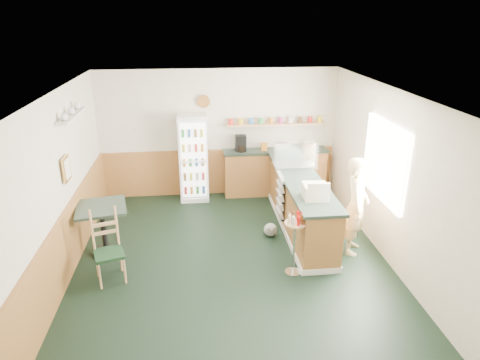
{
  "coord_description": "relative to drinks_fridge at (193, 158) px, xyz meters",
  "views": [
    {
      "loc": [
        -0.49,
        -5.8,
        3.75
      ],
      "look_at": [
        0.2,
        0.6,
        1.22
      ],
      "focal_mm": 32.0,
      "sensor_mm": 36.0,
      "label": 1
    }
  ],
  "objects": [
    {
      "name": "ground",
      "position": [
        0.56,
        -2.74,
        -0.9
      ],
      "size": [
        6.0,
        6.0,
        0.0
      ],
      "primitive_type": "plane",
      "color": "black",
      "rests_on": "ground"
    },
    {
      "name": "room_envelope",
      "position": [
        0.33,
        -2.01,
        0.62
      ],
      "size": [
        5.04,
        6.02,
        2.72
      ],
      "color": "beige",
      "rests_on": "ground"
    },
    {
      "name": "service_counter",
      "position": [
        1.91,
        -1.66,
        -0.44
      ],
      "size": [
        0.68,
        3.01,
        1.01
      ],
      "color": "#AC6B37",
      "rests_on": "ground"
    },
    {
      "name": "back_counter",
      "position": [
        1.74,
        0.06,
        -0.35
      ],
      "size": [
        2.24,
        0.42,
        1.69
      ],
      "color": "#AC6B37",
      "rests_on": "ground"
    },
    {
      "name": "drinks_fridge",
      "position": [
        0.0,
        0.0,
        0.0
      ],
      "size": [
        0.6,
        0.52,
        1.81
      ],
      "color": "white",
      "rests_on": "ground"
    },
    {
      "name": "display_case",
      "position": [
        1.91,
        -1.06,
        0.33
      ],
      "size": [
        0.8,
        0.42,
        0.45
      ],
      "color": "silver",
      "rests_on": "service_counter"
    },
    {
      "name": "cash_register",
      "position": [
        1.91,
        -2.51,
        0.22
      ],
      "size": [
        0.4,
        0.42,
        0.22
      ],
      "primitive_type": "cube",
      "rotation": [
        0.0,
        0.0,
        -0.06
      ],
      "color": "beige",
      "rests_on": "service_counter"
    },
    {
      "name": "shopkeeper",
      "position": [
        2.61,
        -2.49,
        -0.08
      ],
      "size": [
        0.58,
        0.66,
        1.64
      ],
      "primitive_type": "imported",
      "rotation": [
        0.0,
        0.0,
        1.16
      ],
      "color": "tan",
      "rests_on": "ground"
    },
    {
      "name": "condiment_stand",
      "position": [
        1.47,
        -3.04,
        -0.23
      ],
      "size": [
        0.32,
        0.32,
        1.0
      ],
      "rotation": [
        0.0,
        0.0,
        0.19
      ],
      "color": "silver",
      "rests_on": "ground"
    },
    {
      "name": "newspaper_rack",
      "position": [
        1.55,
        -1.56,
        -0.25
      ],
      "size": [
        0.09,
        0.42,
        0.84
      ],
      "color": "black",
      "rests_on": "ground"
    },
    {
      "name": "cafe_table",
      "position": [
        -1.49,
        -2.12,
        -0.3
      ],
      "size": [
        0.9,
        0.9,
        0.85
      ],
      "rotation": [
        0.0,
        0.0,
        0.19
      ],
      "color": "black",
      "rests_on": "ground"
    },
    {
      "name": "cafe_chair",
      "position": [
        -1.27,
        -2.84,
        -0.33
      ],
      "size": [
        0.52,
        0.52,
        1.11
      ],
      "rotation": [
        0.0,
        0.0,
        0.31
      ],
      "color": "#15311B",
      "rests_on": "ground"
    },
    {
      "name": "dog_doorstop",
      "position": [
        1.33,
        -1.86,
        -0.77
      ],
      "size": [
        0.24,
        0.31,
        0.28
      ],
      "rotation": [
        0.0,
        0.0,
        -0.37
      ],
      "color": "#969691",
      "rests_on": "ground"
    }
  ]
}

